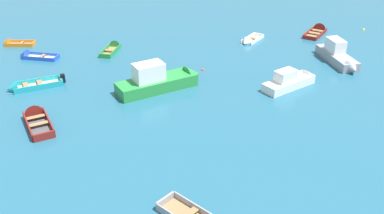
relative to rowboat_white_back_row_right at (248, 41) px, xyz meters
The scene contains 12 objects.
rowboat_white_back_row_right is the anchor object (origin of this frame).
rowboat_blue_foreground_center 21.28m from the rowboat_white_back_row_right, 168.63° to the right, with size 3.92×1.86×1.13m.
rowboat_maroon_outer_left 22.99m from the rowboat_white_back_row_right, 135.97° to the right, with size 3.21×4.37×1.32m.
motor_launch_green_far_right 13.46m from the rowboat_white_back_row_right, 126.93° to the right, with size 7.14×5.24×2.67m.
rowboat_orange_midfield_right 23.81m from the rowboat_white_back_row_right, behind, with size 3.17×1.13×1.02m.
motor_launch_white_back_row_left 10.55m from the rowboat_white_back_row_right, 76.89° to the right, with size 5.03×4.19×1.81m.
rowboat_maroon_far_back 8.75m from the rowboat_white_back_row_right, 24.05° to the left, with size 3.40×4.32×1.34m.
motor_launch_grey_distant_center 9.29m from the rowboat_white_back_row_right, 35.09° to the right, with size 2.75×6.15×2.22m.
rowboat_green_outer_right 13.56m from the rowboat_white_back_row_right, behind, with size 1.70×3.74×1.03m.
rowboat_turquoise_midfield_left 21.98m from the rowboat_white_back_row_right, 150.03° to the right, with size 4.48×3.06×1.29m.
mooring_buoy_near_foreground 13.81m from the rowboat_white_back_row_right, 17.99° to the left, with size 0.31×0.31×0.31m, color yellow.
mooring_buoy_far_field 8.47m from the rowboat_white_back_row_right, 123.98° to the right, with size 0.29×0.29×0.29m, color red.
Camera 1 is at (0.22, -5.25, 15.30)m, focal length 41.08 mm.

